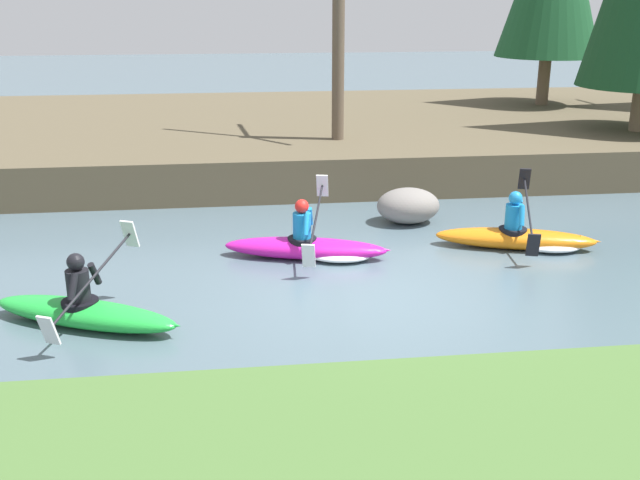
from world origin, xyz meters
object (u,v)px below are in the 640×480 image
kayaker_middle (312,247)px  kayaker_trailing (86,310)px  boulder_midstream (408,206)px  kayaker_lead (522,237)px

kayaker_middle → kayaker_trailing: 3.96m
boulder_midstream → kayaker_lead: bearing=-47.0°
kayaker_lead → kayaker_trailing: same height
kayaker_middle → boulder_midstream: bearing=54.5°
kayaker_trailing → boulder_midstream: 6.64m
kayaker_trailing → kayaker_middle: bearing=59.3°
kayaker_trailing → kayaker_lead: bearing=43.2°
kayaker_lead → kayaker_trailing: size_ratio=1.02×
kayaker_trailing → boulder_midstream: kayaker_trailing is taller
kayaker_lead → kayaker_middle: (-3.63, -0.05, 0.00)m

